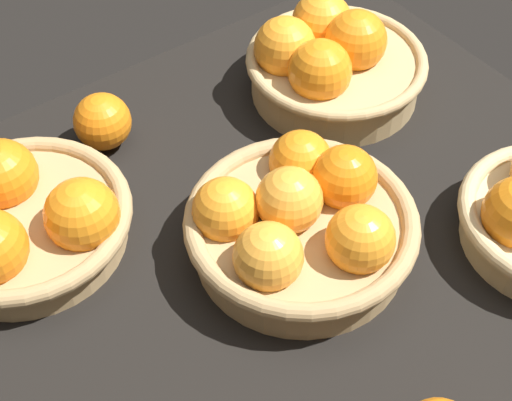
{
  "coord_description": "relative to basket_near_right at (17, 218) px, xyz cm",
  "views": [
    {
      "loc": [
        34.78,
        44.0,
        70.9
      ],
      "look_at": [
        1.12,
        -2.59,
        7.0
      ],
      "focal_mm": 54.73,
      "sensor_mm": 36.0,
      "label": 1
    }
  ],
  "objects": [
    {
      "name": "market_tray",
      "position": [
        -23.61,
        15.65,
        -5.47
      ],
      "size": [
        84.0,
        72.0,
        3.0
      ],
      "primitive_type": "cube",
      "color": "black",
      "rests_on": "ground"
    },
    {
      "name": "basket_near_left",
      "position": [
        -44.04,
        -0.37,
        0.83
      ],
      "size": [
        23.59,
        23.59,
        11.68
      ],
      "color": "tan",
      "rests_on": "market_tray"
    },
    {
      "name": "loose_orange_back_gap",
      "position": [
        -15.1,
        -8.81,
        -0.42
      ],
      "size": [
        7.12,
        7.12,
        7.12
      ],
      "primitive_type": "sphere",
      "color": "orange",
      "rests_on": "market_tray"
    },
    {
      "name": "basket_center",
      "position": [
        -24.22,
        18.7,
        0.51
      ],
      "size": [
        25.28,
        25.28,
        10.89
      ],
      "color": "tan",
      "rests_on": "market_tray"
    },
    {
      "name": "basket_near_right",
      "position": [
        0.0,
        0.0,
        0.0
      ],
      "size": [
        24.01,
        24.01,
        9.97
      ],
      "color": "tan",
      "rests_on": "market_tray"
    }
  ]
}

